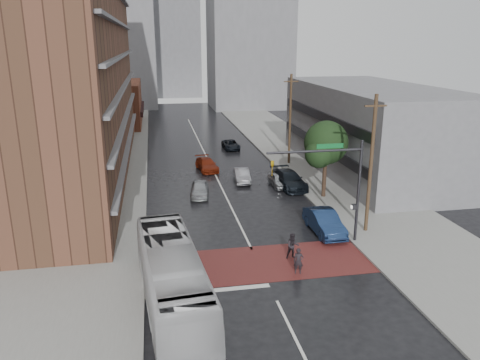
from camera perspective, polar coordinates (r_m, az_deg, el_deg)
ground at (r=29.41m, az=2.49°, el=-10.55°), size 160.00×160.00×0.00m
crosswalk at (r=29.84m, az=2.27°, el=-10.11°), size 14.00×5.00×0.02m
sidewalk_west at (r=52.49m, az=-16.16°, el=1.22°), size 9.00×90.00×0.15m
sidewalk_east at (r=55.06m, az=8.37°, el=2.42°), size 9.00×90.00×0.15m
apartment_block at (r=50.11m, az=-20.55°, el=16.28°), size 10.00×44.00×28.00m
storefront_west at (r=80.31m, az=-14.89°, el=8.98°), size 8.00×16.00×7.00m
building_east at (r=51.51m, az=15.67°, el=6.03°), size 11.00×26.00×9.00m
distant_tower_west at (r=103.81m, az=-15.66°, el=17.47°), size 18.00×16.00×32.00m
distant_tower_east at (r=99.60m, az=1.16°, el=19.26°), size 16.00×14.00×36.00m
distant_tower_center at (r=120.63m, az=-7.95°, el=15.80°), size 12.00×10.00×24.00m
street_tree at (r=41.14m, az=10.45°, el=4.15°), size 4.20×4.10×6.90m
signal_mast at (r=31.59m, az=11.97°, el=0.28°), size 6.50×0.30×7.20m
utility_pole_near at (r=34.00m, az=15.67°, el=1.89°), size 1.60×0.26×10.00m
utility_pole_far at (r=52.29m, az=6.13°, el=7.42°), size 1.60×0.26×10.00m
transit_bus at (r=25.01m, az=-8.29°, el=-11.64°), size 3.83×12.07×3.31m
pedestrian_a at (r=28.49m, az=7.13°, el=-9.80°), size 0.68×0.54×1.62m
pedestrian_b at (r=30.28m, az=6.44°, el=-8.01°), size 0.86×0.69×1.72m
car_travel_a at (r=42.07m, az=-4.95°, el=-1.07°), size 2.09×4.15×1.35m
car_travel_b at (r=46.04m, az=0.23°, el=0.53°), size 1.65×4.09×1.32m
car_travel_c at (r=50.36m, az=-4.08°, el=1.89°), size 2.43×4.69×1.30m
suv_travel at (r=60.34m, az=-1.13°, el=4.33°), size 2.02×4.20×1.15m
car_parked_near at (r=34.51m, az=10.24°, el=-5.08°), size 1.81×4.99×1.63m
car_parked_mid at (r=44.51m, az=5.99°, el=0.05°), size 2.78×5.66×1.58m
car_parked_far at (r=44.89m, az=4.76°, el=0.00°), size 1.54×3.70×1.25m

